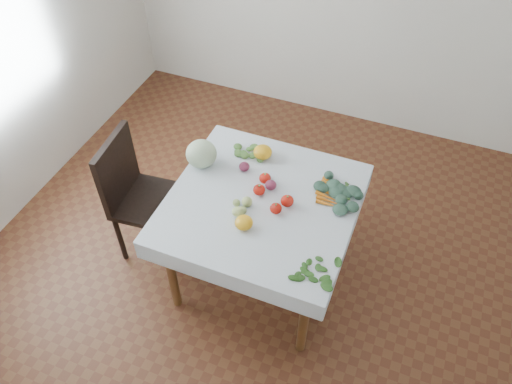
% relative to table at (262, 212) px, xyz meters
% --- Properties ---
extents(ground, '(4.00, 4.00, 0.00)m').
position_rel_table_xyz_m(ground, '(0.00, 0.00, -0.65)').
color(ground, brown).
extents(table, '(1.00, 1.00, 0.75)m').
position_rel_table_xyz_m(table, '(0.00, 0.00, 0.00)').
color(table, brown).
rests_on(table, ground).
extents(tablecloth, '(1.12, 1.12, 0.01)m').
position_rel_table_xyz_m(tablecloth, '(0.00, 0.00, 0.10)').
color(tablecloth, white).
rests_on(tablecloth, table).
extents(chair, '(0.48, 0.48, 0.97)m').
position_rel_table_xyz_m(chair, '(-0.89, -0.05, -0.10)').
color(chair, black).
rests_on(chair, ground).
extents(cabbage, '(0.24, 0.24, 0.18)m').
position_rel_table_xyz_m(cabbage, '(-0.48, 0.16, 0.19)').
color(cabbage, beige).
rests_on(cabbage, tablecloth).
extents(tomato_a, '(0.09, 0.09, 0.07)m').
position_rel_table_xyz_m(tomato_a, '(-0.04, 0.16, 0.14)').
color(tomato_a, red).
rests_on(tomato_a, tablecloth).
extents(tomato_b, '(0.09, 0.09, 0.07)m').
position_rel_table_xyz_m(tomato_b, '(0.15, 0.03, 0.14)').
color(tomato_b, red).
rests_on(tomato_b, tablecloth).
extents(tomato_c, '(0.08, 0.08, 0.07)m').
position_rel_table_xyz_m(tomato_c, '(-0.04, 0.05, 0.14)').
color(tomato_c, red).
rests_on(tomato_c, tablecloth).
extents(tomato_d, '(0.08, 0.08, 0.06)m').
position_rel_table_xyz_m(tomato_d, '(0.11, -0.05, 0.13)').
color(tomato_d, red).
rests_on(tomato_d, tablecloth).
extents(heirloom_back, '(0.13, 0.13, 0.09)m').
position_rel_table_xyz_m(heirloom_back, '(-0.14, 0.37, 0.15)').
color(heirloom_back, yellow).
rests_on(heirloom_back, tablecloth).
extents(heirloom_front, '(0.14, 0.14, 0.07)m').
position_rel_table_xyz_m(heirloom_front, '(-0.02, -0.23, 0.14)').
color(heirloom_front, yellow).
rests_on(heirloom_front, tablecloth).
extents(onion_a, '(0.07, 0.07, 0.06)m').
position_rel_table_xyz_m(onion_a, '(-0.20, 0.21, 0.13)').
color(onion_a, '#591934').
rests_on(onion_a, tablecloth).
extents(onion_b, '(0.08, 0.08, 0.06)m').
position_rel_table_xyz_m(onion_b, '(0.01, 0.12, 0.13)').
color(onion_b, '#591934').
rests_on(onion_b, tablecloth).
extents(tomatillo_cluster, '(0.14, 0.12, 0.05)m').
position_rel_table_xyz_m(tomatillo_cluster, '(-0.11, -0.10, 0.13)').
color(tomatillo_cluster, '#B4C06E').
rests_on(tomatillo_cluster, tablecloth).
extents(carrot_bunch, '(0.18, 0.23, 0.03)m').
position_rel_table_xyz_m(carrot_bunch, '(0.38, 0.20, 0.12)').
color(carrot_bunch, orange).
rests_on(carrot_bunch, tablecloth).
extents(kale_bunch, '(0.33, 0.31, 0.05)m').
position_rel_table_xyz_m(kale_bunch, '(0.38, 0.22, 0.13)').
color(kale_bunch, '#365849').
rests_on(kale_bunch, tablecloth).
extents(basil_bunch, '(0.23, 0.20, 0.01)m').
position_rel_table_xyz_m(basil_bunch, '(0.47, -0.36, 0.11)').
color(basil_bunch, '#26551A').
rests_on(basil_bunch, tablecloth).
extents(dill_bunch, '(0.21, 0.19, 0.02)m').
position_rel_table_xyz_m(dill_bunch, '(-0.23, 0.37, 0.11)').
color(dill_bunch, '#5A883E').
rests_on(dill_bunch, tablecloth).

